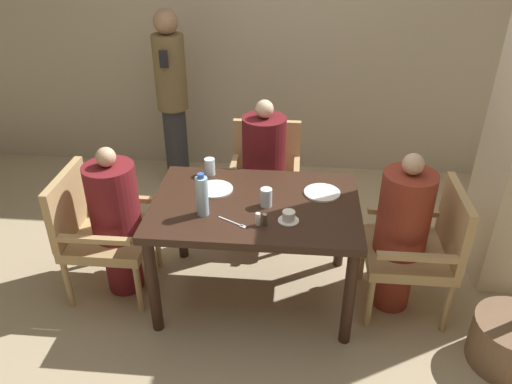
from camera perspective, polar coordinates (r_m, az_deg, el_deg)
The scene contains 19 objects.
ground_plane at distance 3.50m, azimuth -0.07°, elevation -11.46°, with size 16.00×16.00×0.00m, color tan.
wall_back at distance 4.67m, azimuth 2.25°, elevation 18.74°, with size 8.00×0.06×2.80m.
dining_table at distance 3.11m, azimuth -0.07°, elevation -2.71°, with size 1.28×0.87×0.73m.
chair_left_side at distance 3.44m, azimuth -17.68°, elevation -3.92°, with size 0.53×0.53×0.86m.
diner_in_left_chair at distance 3.35m, azimuth -15.66°, elevation -3.13°, with size 0.32×0.32×1.06m.
chair_far_side at distance 3.91m, azimuth 1.05°, elevation 1.99°, with size 0.53×0.53×0.86m.
diner_in_far_chair at distance 3.74m, azimuth 0.91°, elevation 2.44°, with size 0.32×0.32×1.14m.
chair_right_side at distance 3.29m, azimuth 18.42°, elevation -5.75°, with size 0.53×0.53×0.86m.
diner_in_right_chair at distance 3.21m, azimuth 16.25°, elevation -4.44°, with size 0.32×0.32×1.10m.
standing_host at distance 4.51m, azimuth -9.56°, elevation 10.74°, with size 0.27×0.31×1.59m.
plate_main_left at distance 3.18m, azimuth 7.56°, elevation -0.07°, with size 0.23×0.23×0.01m.
plate_main_right at distance 3.21m, azimuth -4.71°, elevation 0.34°, with size 0.23×0.23×0.01m.
teacup_with_saucer at distance 2.88m, azimuth 3.75°, elevation -2.88°, with size 0.12×0.12×0.07m.
water_bottle at distance 2.91m, azimuth -6.18°, elevation -0.41°, with size 0.07×0.07×0.27m.
glass_tall_near at distance 3.00m, azimuth 1.18°, elevation -0.62°, with size 0.07×0.07×0.12m.
glass_tall_mid at distance 3.37m, azimuth -5.31°, elevation 2.89°, with size 0.07×0.07×0.12m.
salt_shaker at distance 2.84m, azimuth 0.22°, elevation -3.12°, with size 0.03×0.03×0.08m.
pepper_shaker at distance 2.83m, azimuth 1.01°, elevation -3.19°, with size 0.03×0.03×0.07m.
fork_beside_plate at distance 2.87m, azimuth -2.41°, elevation -3.59°, with size 0.18×0.11×0.00m.
Camera 1 is at (0.24, -2.60, 2.32)m, focal length 35.00 mm.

